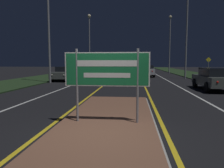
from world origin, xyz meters
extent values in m
plane|color=black|center=(0.00, 0.00, 0.00)|extent=(160.00, 160.00, 0.00)
cube|color=#999993|center=(0.00, 0.76, 0.03)|extent=(2.88, 9.44, 0.05)
cube|color=brown|center=(0.00, 0.76, 0.05)|extent=(2.76, 9.32, 0.10)
cube|color=#1E3319|center=(-9.50, 20.00, 0.04)|extent=(5.00, 100.00, 0.08)
cube|color=#1E3319|center=(9.50, 20.00, 0.04)|extent=(5.00, 100.00, 0.08)
cube|color=gold|center=(-1.63, 25.00, 0.00)|extent=(0.12, 70.00, 0.01)
cube|color=gold|center=(1.63, 25.00, 0.00)|extent=(0.12, 70.00, 0.01)
cube|color=silver|center=(-4.20, 25.00, 0.00)|extent=(0.12, 70.00, 0.01)
cube|color=silver|center=(4.20, 25.00, 0.00)|extent=(0.12, 70.00, 0.01)
cube|color=silver|center=(-7.20, 25.00, 0.00)|extent=(0.10, 70.00, 0.01)
cube|color=silver|center=(7.20, 25.00, 0.00)|extent=(0.10, 70.00, 0.01)
cylinder|color=gray|center=(-0.89, 0.76, 1.17)|extent=(0.07, 0.07, 2.14)
cylinder|color=gray|center=(0.89, 0.76, 1.17)|extent=(0.07, 0.07, 2.14)
cube|color=#19703D|center=(0.00, 0.76, 1.65)|extent=(2.47, 0.04, 0.98)
cube|color=white|center=(0.00, 0.74, 1.65)|extent=(2.47, 0.00, 0.98)
cube|color=#19703D|center=(0.00, 0.74, 1.65)|extent=(2.39, 0.01, 0.92)
cube|color=white|center=(0.00, 0.74, 1.82)|extent=(1.73, 0.01, 0.18)
cube|color=white|center=(0.00, 0.74, 1.48)|extent=(1.36, 0.01, 0.14)
cylinder|color=gray|center=(-6.68, 13.35, 5.41)|extent=(0.18, 0.18, 10.82)
cylinder|color=gray|center=(-6.48, 30.07, 4.56)|extent=(0.18, 0.18, 9.12)
sphere|color=beige|center=(-6.48, 30.07, 9.28)|extent=(0.54, 0.54, 0.54)
cylinder|color=gray|center=(6.57, 19.83, 5.18)|extent=(0.18, 0.18, 10.36)
cylinder|color=gray|center=(6.65, 31.76, 4.54)|extent=(0.18, 0.18, 9.08)
sphere|color=beige|center=(6.65, 31.76, 9.22)|extent=(0.46, 0.46, 0.46)
cube|color=#4C514C|center=(6.08, 9.60, 0.64)|extent=(1.71, 4.33, 0.62)
cube|color=black|center=(6.08, 9.34, 1.22)|extent=(1.50, 2.25, 0.53)
sphere|color=red|center=(5.55, 7.45, 0.72)|extent=(0.14, 0.14, 0.14)
cylinder|color=black|center=(5.26, 10.94, 0.33)|extent=(0.22, 0.65, 0.65)
cylinder|color=black|center=(6.89, 10.94, 0.33)|extent=(0.22, 0.65, 0.65)
cylinder|color=black|center=(5.26, 8.26, 0.33)|extent=(0.22, 0.65, 0.65)
cube|color=#B7B7BC|center=(2.42, 22.84, 0.70)|extent=(1.72, 4.54, 0.68)
cube|color=black|center=(2.42, 22.57, 1.26)|extent=(1.52, 2.36, 0.43)
sphere|color=red|center=(1.88, 20.59, 0.79)|extent=(0.14, 0.14, 0.14)
sphere|color=red|center=(2.95, 20.59, 0.79)|extent=(0.14, 0.14, 0.14)
cylinder|color=black|center=(1.60, 24.25, 0.36)|extent=(0.22, 0.72, 0.72)
cylinder|color=black|center=(3.24, 24.25, 0.36)|extent=(0.22, 0.72, 0.72)
cylinder|color=black|center=(1.60, 21.43, 0.36)|extent=(0.22, 0.72, 0.72)
cylinder|color=black|center=(3.24, 21.43, 0.36)|extent=(0.22, 0.72, 0.72)
cube|color=#4C514C|center=(-6.09, 16.11, 0.61)|extent=(1.82, 4.76, 0.61)
cube|color=black|center=(-6.09, 16.39, 1.16)|extent=(1.60, 2.48, 0.50)
sphere|color=white|center=(-6.65, 13.74, 0.68)|extent=(0.14, 0.14, 0.14)
sphere|color=white|center=(-5.53, 13.74, 0.68)|extent=(0.14, 0.14, 0.14)
cylinder|color=black|center=(-6.96, 14.63, 0.30)|extent=(0.22, 0.61, 0.61)
cylinder|color=black|center=(-5.22, 14.63, 0.30)|extent=(0.22, 0.61, 0.61)
cylinder|color=black|center=(-6.96, 17.58, 0.30)|extent=(0.22, 0.61, 0.61)
cylinder|color=black|center=(-5.22, 17.58, 0.30)|extent=(0.22, 0.61, 0.61)
cube|color=silver|center=(-5.90, 29.78, 0.61)|extent=(1.75, 4.54, 0.55)
cube|color=black|center=(-5.90, 30.05, 1.12)|extent=(1.54, 2.36, 0.46)
sphere|color=white|center=(-6.44, 27.53, 0.68)|extent=(0.14, 0.14, 0.14)
sphere|color=white|center=(-5.36, 27.53, 0.68)|extent=(0.14, 0.14, 0.14)
cylinder|color=black|center=(-6.73, 28.37, 0.33)|extent=(0.22, 0.66, 0.66)
cylinder|color=black|center=(-5.06, 28.37, 0.33)|extent=(0.22, 0.66, 0.66)
cylinder|color=black|center=(-6.73, 31.19, 0.33)|extent=(0.22, 0.66, 0.66)
cylinder|color=black|center=(-5.06, 31.19, 0.33)|extent=(0.22, 0.66, 0.66)
cube|color=#B7B7BC|center=(-5.69, 40.94, 0.66)|extent=(1.70, 4.56, 0.69)
cube|color=black|center=(-5.69, 41.21, 1.27)|extent=(1.50, 2.37, 0.53)
sphere|color=white|center=(-6.22, 38.67, 0.75)|extent=(0.14, 0.14, 0.14)
sphere|color=white|center=(-5.16, 38.67, 0.75)|extent=(0.14, 0.14, 0.14)
cylinder|color=black|center=(-6.50, 39.52, 0.32)|extent=(0.22, 0.64, 0.64)
cylinder|color=black|center=(-4.88, 39.52, 0.32)|extent=(0.22, 0.64, 0.64)
cylinder|color=black|center=(-6.50, 42.35, 0.32)|extent=(0.22, 0.64, 0.64)
cylinder|color=black|center=(-4.88, 42.35, 0.32)|extent=(0.22, 0.64, 0.64)
cylinder|color=gray|center=(9.51, 21.23, 1.14)|extent=(0.06, 0.06, 2.11)
cube|color=yellow|center=(9.51, 21.23, 2.13)|extent=(0.60, 0.02, 0.60)
camera|label=1|loc=(0.77, -5.50, 1.86)|focal=35.00mm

